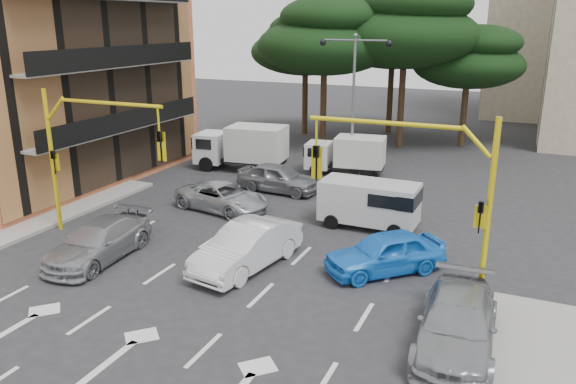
% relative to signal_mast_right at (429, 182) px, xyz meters
% --- Properties ---
extents(ground, '(120.00, 120.00, 0.00)m').
position_rel_signal_mast_right_xyz_m(ground, '(-6.80, -1.99, -3.88)').
color(ground, '#28282B').
rests_on(ground, ground).
extents(median_strip, '(1.40, 6.00, 0.15)m').
position_rel_signal_mast_right_xyz_m(median_strip, '(-6.80, 14.01, -3.81)').
color(median_strip, gray).
rests_on(median_strip, ground).
extents(apartment_orange, '(15.19, 16.15, 13.70)m').
position_rel_signal_mast_right_xyz_m(apartment_orange, '(-24.76, 6.01, 2.97)').
color(apartment_orange, '#B64939').
rests_on(apartment_orange, ground).
extents(pine_left_near, '(9.15, 9.15, 10.23)m').
position_rel_signal_mast_right_xyz_m(pine_left_near, '(-10.75, 19.96, 3.72)').
color(pine_left_near, '#382616').
rests_on(pine_left_near, ground).
extents(pine_center, '(9.98, 9.98, 11.16)m').
position_rel_signal_mast_right_xyz_m(pine_center, '(-5.75, 21.96, 4.41)').
color(pine_center, '#382616').
rests_on(pine_center, ground).
extents(pine_left_far, '(8.32, 8.32, 9.30)m').
position_rel_signal_mast_right_xyz_m(pine_left_far, '(-13.75, 23.96, 3.03)').
color(pine_left_far, '#382616').
rests_on(pine_left_far, ground).
extents(pine_right, '(7.49, 7.49, 8.37)m').
position_rel_signal_mast_right_xyz_m(pine_right, '(-1.75, 23.96, 2.33)').
color(pine_right, '#382616').
rests_on(pine_right, ground).
extents(pine_back, '(9.15, 9.15, 10.23)m').
position_rel_signal_mast_right_xyz_m(pine_back, '(-7.75, 26.96, 3.72)').
color(pine_back, '#382616').
rests_on(pine_back, ground).
extents(signal_mast_right, '(5.79, 0.37, 6.00)m').
position_rel_signal_mast_right_xyz_m(signal_mast_right, '(0.00, 0.00, 0.00)').
color(signal_mast_right, yellow).
rests_on(signal_mast_right, ground).
extents(signal_mast_left, '(5.79, 0.37, 6.00)m').
position_rel_signal_mast_right_xyz_m(signal_mast_left, '(-13.61, 0.00, 0.00)').
color(signal_mast_left, yellow).
rests_on(signal_mast_left, ground).
extents(street_lamp_center, '(4.16, 0.36, 7.77)m').
position_rel_signal_mast_right_xyz_m(street_lamp_center, '(-6.80, 14.01, 1.54)').
color(street_lamp_center, slate).
rests_on(street_lamp_center, median_strip).
extents(car_white_hatch, '(2.51, 5.12, 1.62)m').
position_rel_signal_mast_right_xyz_m(car_white_hatch, '(-6.21, -0.24, -3.08)').
color(car_white_hatch, silver).
rests_on(car_white_hatch, ground).
extents(car_blue_compact, '(4.34, 4.26, 1.48)m').
position_rel_signal_mast_right_xyz_m(car_blue_compact, '(-1.56, 1.39, -3.15)').
color(car_blue_compact, blue).
rests_on(car_blue_compact, ground).
extents(car_silver_wagon, '(2.27, 4.99, 1.42)m').
position_rel_signal_mast_right_xyz_m(car_silver_wagon, '(-11.65, -1.79, -3.18)').
color(car_silver_wagon, '#94969C').
rests_on(car_silver_wagon, ground).
extents(car_silver_cross_a, '(4.97, 2.96, 1.29)m').
position_rel_signal_mast_right_xyz_m(car_silver_cross_a, '(-10.28, 5.01, -3.24)').
color(car_silver_cross_a, '#AFB3B8').
rests_on(car_silver_cross_a, ground).
extents(car_silver_cross_b, '(4.48, 2.01, 1.49)m').
position_rel_signal_mast_right_xyz_m(car_silver_cross_b, '(-9.12, 8.80, -3.14)').
color(car_silver_cross_b, gray).
rests_on(car_silver_cross_b, ground).
extents(car_silver_parked, '(2.32, 5.14, 1.46)m').
position_rel_signal_mast_right_xyz_m(car_silver_parked, '(1.44, -2.59, -3.15)').
color(car_silver_parked, gray).
rests_on(car_silver_parked, ground).
extents(van_white, '(4.16, 1.93, 2.06)m').
position_rel_signal_mast_right_xyz_m(van_white, '(-3.35, 5.58, -2.85)').
color(van_white, silver).
rests_on(van_white, ground).
extents(box_truck_a, '(5.69, 2.90, 2.69)m').
position_rel_signal_mast_right_xyz_m(box_truck_a, '(-13.01, 12.01, -2.54)').
color(box_truck_a, silver).
rests_on(box_truck_a, ground).
extents(box_truck_b, '(4.78, 2.50, 2.25)m').
position_rel_signal_mast_right_xyz_m(box_truck_b, '(-6.99, 13.51, -2.76)').
color(box_truck_b, silver).
rests_on(box_truck_b, ground).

